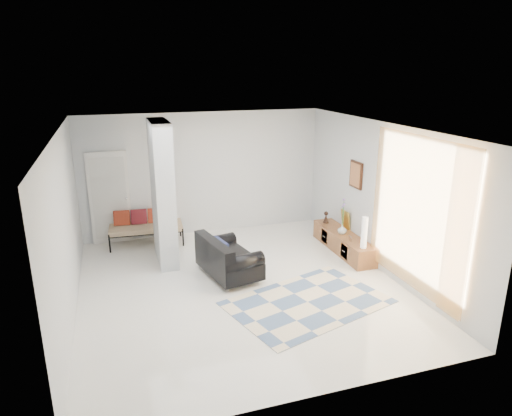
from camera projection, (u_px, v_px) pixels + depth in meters
name	position (u px, v px, depth m)	size (l,w,h in m)	color
floor	(241.00, 286.00, 8.13)	(6.00, 6.00, 0.00)	white
ceiling	(239.00, 129.00, 7.30)	(6.00, 6.00, 0.00)	white
wall_back	(204.00, 174.00, 10.44)	(6.00, 6.00, 0.00)	silver
wall_front	(315.00, 291.00, 4.99)	(6.00, 6.00, 0.00)	silver
wall_left	(65.00, 229.00, 6.91)	(6.00, 6.00, 0.00)	silver
wall_right	(381.00, 198.00, 8.52)	(6.00, 6.00, 0.00)	silver
partition_column	(163.00, 193.00, 8.84)	(0.35, 1.20, 2.80)	silver
hallway_door	(110.00, 198.00, 9.90)	(0.85, 0.06, 2.04)	white
curtain	(416.00, 214.00, 7.44)	(2.55, 2.55, 0.00)	#F7A641
wall_art	(356.00, 175.00, 9.26)	(0.04, 0.45, 0.55)	#3B1D10
media_console	(343.00, 242.00, 9.63)	(0.45, 2.01, 0.80)	brown
loveseat	(226.00, 258.00, 8.41)	(1.06, 1.50, 0.76)	silver
daybed	(145.00, 225.00, 9.98)	(1.60, 0.76, 0.77)	black
area_rug	(308.00, 302.00, 7.57)	(2.54, 1.69, 0.01)	beige
cylinder_lamp	(364.00, 232.00, 8.73)	(0.11, 0.11, 0.62)	silver
bronze_figurine	(326.00, 217.00, 10.20)	(0.13, 0.13, 0.26)	black
vase	(342.00, 229.00, 9.52)	(0.19, 0.19, 0.20)	silver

